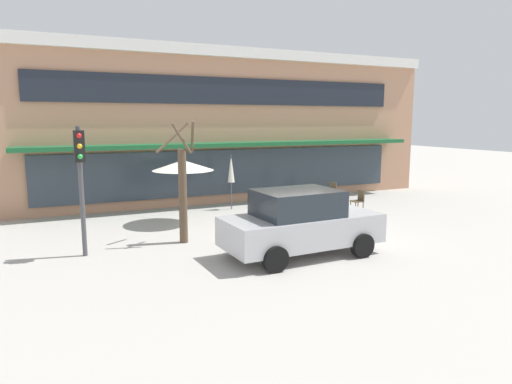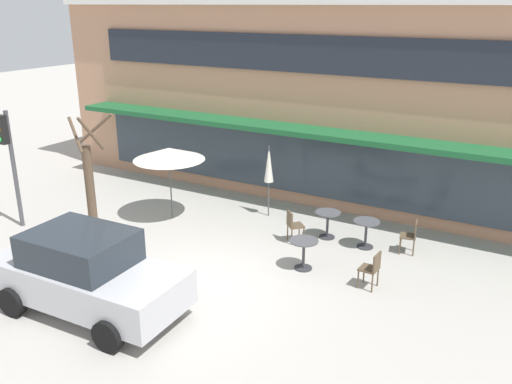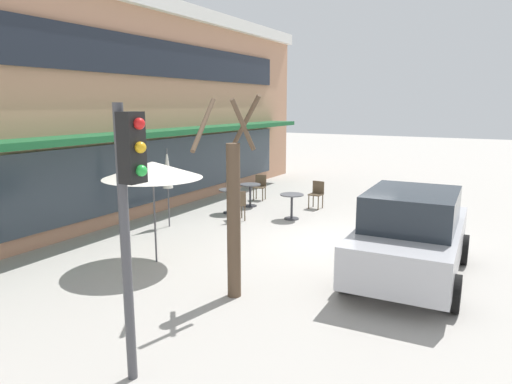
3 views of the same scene
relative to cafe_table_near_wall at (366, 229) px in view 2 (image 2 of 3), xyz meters
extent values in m
plane|color=#ADA8A0|center=(-2.68, -3.85, -0.52)|extent=(80.00, 80.00, 0.00)
cube|color=tan|center=(-2.68, 6.15, 2.78)|extent=(20.00, 8.00, 6.59)
cube|color=#19592D|center=(-2.68, 1.60, 2.03)|extent=(17.00, 1.10, 0.16)
cube|color=#1E232D|center=(-2.68, 2.09, 4.23)|extent=(16.00, 0.10, 1.10)
cube|color=#2D3842|center=(-2.68, 2.09, 0.83)|extent=(16.00, 0.10, 1.90)
cylinder|color=#333338|center=(0.00, 0.00, -0.50)|extent=(0.44, 0.44, 0.03)
cylinder|color=#333338|center=(0.00, 0.00, -0.14)|extent=(0.07, 0.07, 0.70)
cylinder|color=#4C4C51|center=(0.00, 0.00, 0.23)|extent=(0.70, 0.70, 0.03)
cylinder|color=#333338|center=(-1.13, 0.08, -0.50)|extent=(0.44, 0.44, 0.03)
cylinder|color=#333338|center=(-1.13, 0.08, -0.14)|extent=(0.07, 0.07, 0.70)
cylinder|color=#4C4C51|center=(-1.13, 0.08, 0.23)|extent=(0.70, 0.70, 0.03)
cylinder|color=#333338|center=(-0.91, -1.94, -0.50)|extent=(0.44, 0.44, 0.03)
cylinder|color=#333338|center=(-0.91, -1.94, -0.14)|extent=(0.07, 0.07, 0.70)
cylinder|color=#4C4C51|center=(-0.91, -1.94, 0.23)|extent=(0.70, 0.70, 0.03)
cylinder|color=#4C4C51|center=(-3.33, 0.72, 0.58)|extent=(0.04, 0.04, 2.20)
cone|color=silver|center=(-3.33, 0.72, 1.13)|extent=(0.28, 0.28, 1.10)
cylinder|color=#4C4C51|center=(-5.75, -0.93, 0.58)|extent=(0.04, 0.04, 2.20)
cone|color=silver|center=(-5.75, -0.93, 1.51)|extent=(2.10, 2.10, 0.35)
cylinder|color=brown|center=(0.92, 0.02, -0.29)|extent=(0.04, 0.04, 0.45)
cylinder|color=brown|center=(0.85, 0.35, -0.29)|extent=(0.04, 0.04, 0.45)
cylinder|color=brown|center=(1.25, 0.09, -0.29)|extent=(0.04, 0.04, 0.45)
cylinder|color=brown|center=(1.18, 0.42, -0.29)|extent=(0.04, 0.04, 0.45)
cube|color=brown|center=(1.05, 0.22, -0.05)|extent=(0.47, 0.47, 0.04)
cube|color=brown|center=(1.22, 0.26, 0.17)|extent=(0.12, 0.40, 0.40)
cylinder|color=brown|center=(0.59, -2.20, -0.29)|extent=(0.04, 0.04, 0.45)
cylinder|color=brown|center=(0.61, -1.86, -0.29)|extent=(0.04, 0.04, 0.45)
cylinder|color=brown|center=(0.93, -2.22, -0.29)|extent=(0.04, 0.04, 0.45)
cylinder|color=brown|center=(0.95, -1.88, -0.29)|extent=(0.04, 0.04, 0.45)
cube|color=brown|center=(0.77, -2.04, -0.05)|extent=(0.42, 0.42, 0.04)
cube|color=brown|center=(0.95, -2.05, 0.17)|extent=(0.06, 0.40, 0.40)
cylinder|color=brown|center=(-1.78, -0.35, -0.29)|extent=(0.04, 0.04, 0.45)
cylinder|color=brown|center=(-1.54, -0.58, -0.29)|extent=(0.04, 0.04, 0.45)
cylinder|color=brown|center=(-2.02, -0.59, -0.29)|extent=(0.04, 0.04, 0.45)
cylinder|color=brown|center=(-1.77, -0.83, -0.29)|extent=(0.04, 0.04, 0.45)
cube|color=brown|center=(-1.78, -0.59, -0.05)|extent=(0.57, 0.57, 0.04)
cube|color=brown|center=(-1.90, -0.72, 0.17)|extent=(0.32, 0.31, 0.40)
cube|color=#B7B7BC|center=(-3.98, -5.92, 0.18)|extent=(4.26, 1.95, 0.76)
cube|color=#232B33|center=(-4.13, -5.92, 0.90)|extent=(2.16, 1.67, 0.68)
cylinder|color=black|center=(-2.71, -4.97, -0.20)|extent=(0.65, 0.24, 0.64)
cylinder|color=black|center=(-2.65, -6.77, -0.20)|extent=(0.65, 0.24, 0.64)
cylinder|color=black|center=(-5.31, -5.06, -0.20)|extent=(0.65, 0.24, 0.64)
cylinder|color=black|center=(-5.25, -6.86, -0.20)|extent=(0.65, 0.24, 0.64)
cylinder|color=brown|center=(-6.47, -3.37, 0.85)|extent=(0.24, 0.24, 2.73)
cylinder|color=brown|center=(-6.16, -3.44, 2.56)|extent=(0.22, 0.69, 0.94)
cylinder|color=brown|center=(-6.60, -2.87, 2.53)|extent=(1.07, 0.36, 0.89)
cylinder|color=brown|center=(-6.53, -3.61, 2.53)|extent=(0.56, 0.22, 0.86)
cylinder|color=#47474C|center=(-9.21, -3.57, 1.18)|extent=(0.12, 0.12, 3.40)
cube|color=black|center=(-9.21, -3.75, 2.38)|extent=(0.26, 0.20, 0.80)
camera|label=1|loc=(-10.01, -16.06, 3.04)|focal=32.00mm
camera|label=2|loc=(4.04, -12.87, 5.65)|focal=38.00mm
camera|label=3|loc=(-12.99, -7.44, 2.86)|focal=32.00mm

